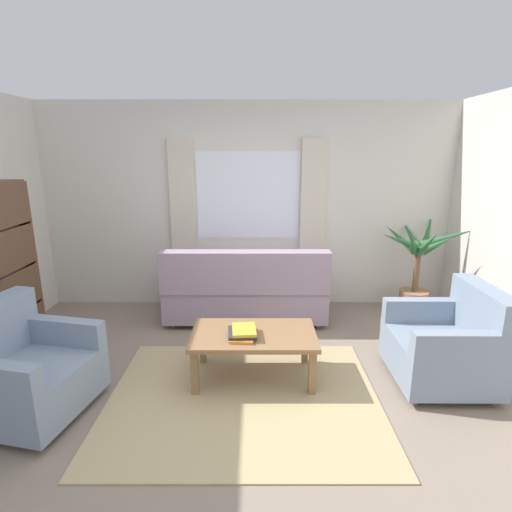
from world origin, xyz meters
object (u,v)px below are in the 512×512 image
coffee_table (255,339)px  couch (247,291)px  armchair_left (25,370)px  book_stack_on_table (245,332)px  armchair_right (450,345)px  bookshelf (1,270)px  potted_plant (419,269)px

coffee_table → couch: bearing=94.5°
armchair_left → book_stack_on_table: (1.68, 0.42, 0.12)m
armchair_right → book_stack_on_table: (-1.79, -0.01, 0.12)m
coffee_table → armchair_left: bearing=-164.5°
book_stack_on_table → bookshelf: bearing=168.6°
couch → armchair_left: bearing=47.0°
bookshelf → armchair_right: bearing=83.6°
couch → coffee_table: 1.30m
armchair_left → book_stack_on_table: armchair_left is taller
couch → armchair_left: (-1.67, -1.79, -0.01)m
coffee_table → bookshelf: bearing=170.6°
potted_plant → bookshelf: size_ratio=0.73×
bookshelf → book_stack_on_table: bearing=78.6°
armchair_left → coffee_table: (1.77, 0.49, 0.03)m
bookshelf → armchair_left: bearing=36.5°
couch → potted_plant: (2.10, 0.15, 0.23)m
armchair_left → potted_plant: potted_plant is taller
bookshelf → coffee_table: bearing=80.6°
bookshelf → potted_plant: bearing=103.3°
armchair_left → armchair_right: (3.47, 0.43, 0.00)m
couch → armchair_right: size_ratio=2.16×
potted_plant → couch: bearing=-175.8°
potted_plant → bookshelf: 4.56m
book_stack_on_table → potted_plant: potted_plant is taller
book_stack_on_table → bookshelf: 2.42m
book_stack_on_table → bookshelf: size_ratio=0.20×
armchair_right → coffee_table: armchair_right is taller
coffee_table → potted_plant: 2.48m
couch → armchair_right: couch is taller
couch → armchair_left: couch is taller
couch → potted_plant: potted_plant is taller
armchair_right → bookshelf: size_ratio=0.51×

